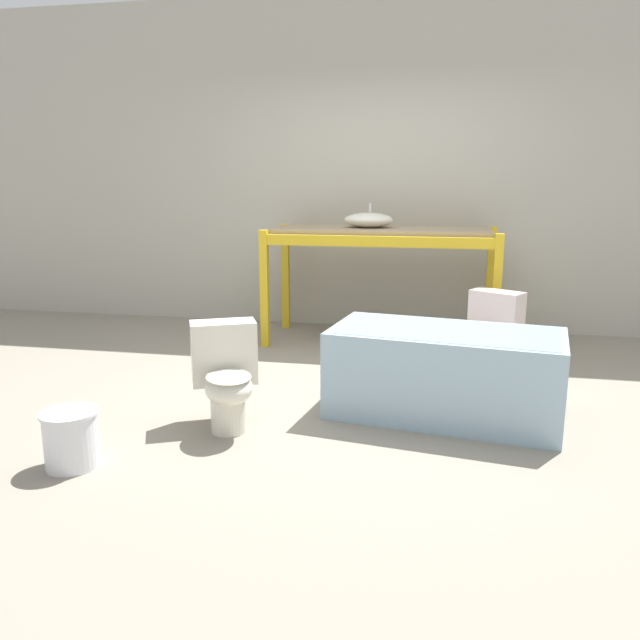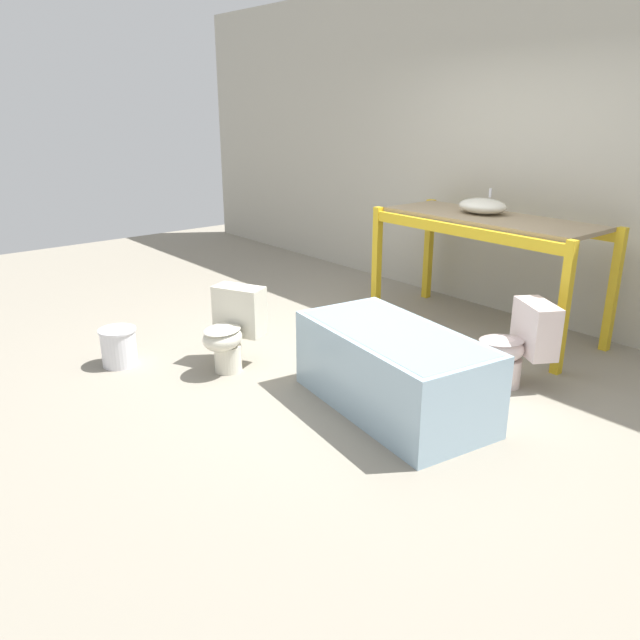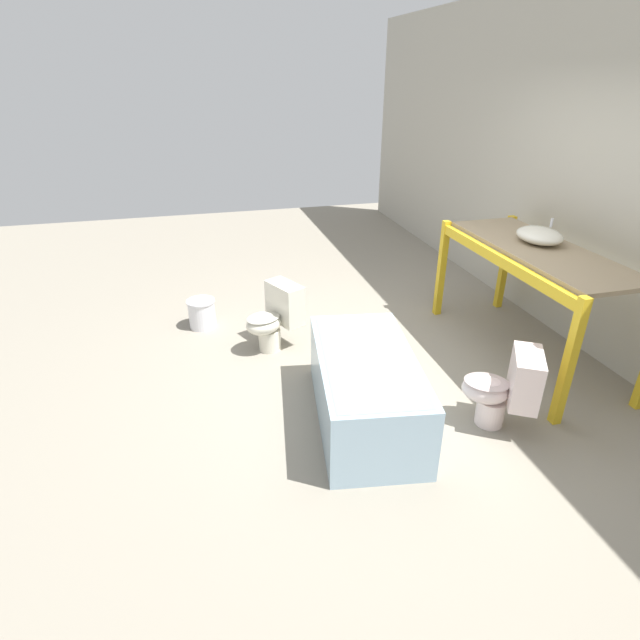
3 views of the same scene
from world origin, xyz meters
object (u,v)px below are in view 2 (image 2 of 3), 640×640
at_px(bathtub_main, 393,365).
at_px(sink_basin, 483,206).
at_px(toilet_near, 519,342).
at_px(toilet_far, 232,327).
at_px(bucket_white, 119,346).

bearing_deg(bathtub_main, sink_basin, 120.02).
xyz_separation_m(sink_basin, toilet_near, (1.04, -0.87, -0.78)).
distance_m(bathtub_main, toilet_near, 1.02).
distance_m(toilet_far, bucket_white, 0.93).
bearing_deg(toilet_far, bathtub_main, -5.51).
bearing_deg(sink_basin, toilet_near, -39.97).
bearing_deg(toilet_near, toilet_far, -107.68).
bearing_deg(toilet_far, toilet_near, 16.40).
relative_size(bathtub_main, toilet_near, 2.39).
relative_size(bathtub_main, toilet_far, 2.39).
distance_m(toilet_near, bucket_white, 3.06).
bearing_deg(toilet_near, bucket_white, -105.96).
bearing_deg(toilet_near, sink_basin, 170.84).
relative_size(toilet_far, bucket_white, 2.09).
bearing_deg(bathtub_main, toilet_far, -151.64).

